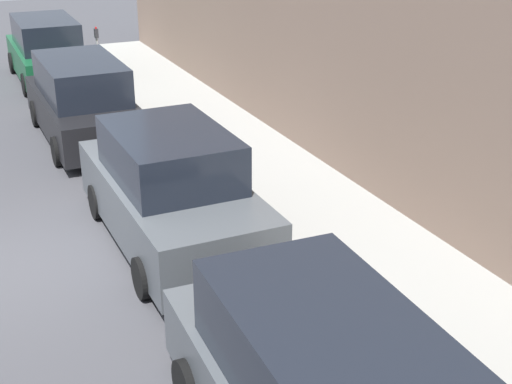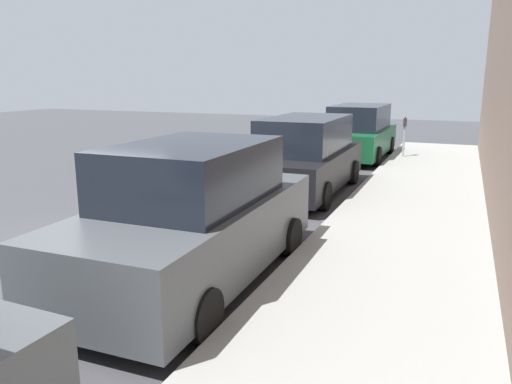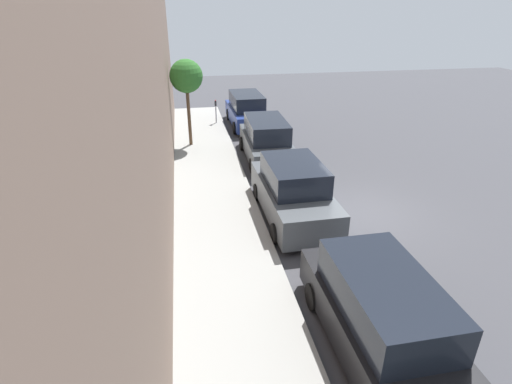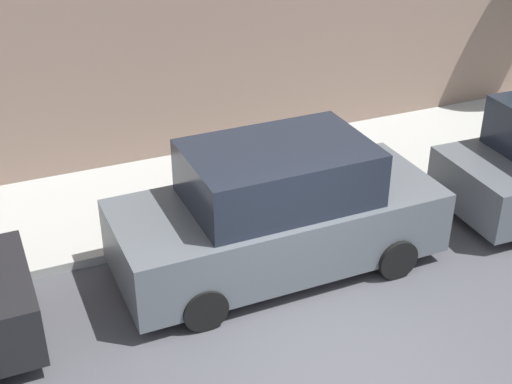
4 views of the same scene
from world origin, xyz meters
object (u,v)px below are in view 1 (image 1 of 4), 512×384
parked_suv_third (171,191)px  parking_meter_far (97,44)px  parked_minivan_fourth (83,101)px  parked_minivan_fifth (47,51)px

parked_suv_third → parking_meter_far: size_ratio=3.51×
parked_suv_third → parked_minivan_fourth: (-0.20, 5.98, -0.01)m
parked_minivan_fourth → parked_minivan_fifth: same height
parked_minivan_fourth → parking_meter_far: (1.72, 6.07, 0.07)m
parked_suv_third → parked_minivan_fifth: (-0.03, 11.99, -0.01)m
parked_minivan_fifth → parked_minivan_fourth: bearing=-91.6°
parked_suv_third → parked_minivan_fourth: 5.99m
parked_minivan_fourth → parked_minivan_fifth: (0.17, 6.01, -0.00)m
parked_suv_third → parking_meter_far: parked_suv_third is taller
parked_suv_third → parked_minivan_fourth: size_ratio=0.98×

